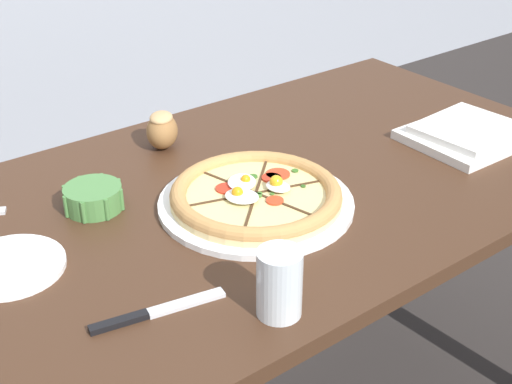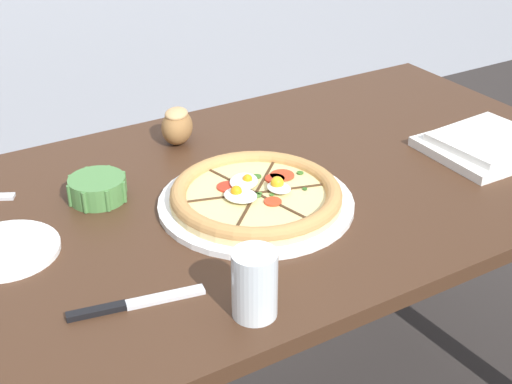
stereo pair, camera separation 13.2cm
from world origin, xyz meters
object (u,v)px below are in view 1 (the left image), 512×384
at_px(pizza, 256,196).
at_px(knife_main, 157,311).
at_px(napkin_folded, 467,133).
at_px(dining_table, 254,228).
at_px(ramekin_bowl, 93,197).
at_px(bread_piece_near, 162,129).
at_px(water_glass, 279,287).
at_px(side_saucer, 10,266).

bearing_deg(pizza, knife_main, -152.50).
xyz_separation_m(pizza, napkin_folded, (0.55, -0.06, -0.00)).
height_order(pizza, napkin_folded, pizza).
distance_m(dining_table, napkin_folded, 0.53).
relative_size(pizza, napkin_folded, 1.42).
relative_size(ramekin_bowl, bread_piece_near, 1.04).
xyz_separation_m(dining_table, bread_piece_near, (-0.05, 0.27, 0.14)).
bearing_deg(napkin_folded, dining_table, 167.11).
relative_size(pizza, knife_main, 1.75).
bearing_deg(water_glass, bread_piece_near, 75.14).
height_order(napkin_folded, bread_piece_near, bread_piece_near).
height_order(ramekin_bowl, bread_piece_near, bread_piece_near).
xyz_separation_m(napkin_folded, bread_piece_near, (-0.56, 0.38, 0.03)).
relative_size(pizza, side_saucer, 2.04).
distance_m(pizza, knife_main, 0.35).
distance_m(pizza, side_saucer, 0.45).
bearing_deg(side_saucer, ramekin_bowl, 25.51).
bearing_deg(dining_table, knife_main, -147.71).
bearing_deg(knife_main, ramekin_bowl, 90.14).
distance_m(napkin_folded, knife_main, 0.87).
bearing_deg(ramekin_bowl, side_saucer, -154.49).
distance_m(dining_table, knife_main, 0.43).
bearing_deg(water_glass, dining_table, 58.18).
bearing_deg(side_saucer, water_glass, -51.92).
height_order(dining_table, bread_piece_near, bread_piece_near).
bearing_deg(dining_table, bread_piece_near, 100.07).
xyz_separation_m(bread_piece_near, side_saucer, (-0.44, -0.24, -0.04)).
bearing_deg(napkin_folded, water_glass, -163.28).
distance_m(dining_table, bread_piece_near, 0.30).
height_order(ramekin_bowl, water_glass, water_glass).
height_order(bread_piece_near, water_glass, water_glass).
distance_m(knife_main, water_glass, 0.19).
relative_size(knife_main, water_glass, 1.94).
xyz_separation_m(napkin_folded, knife_main, (-0.86, -0.11, -0.01)).
bearing_deg(dining_table, ramekin_bowl, 157.71).
distance_m(bread_piece_near, water_glass, 0.62).
bearing_deg(water_glass, side_saucer, 128.08).
height_order(ramekin_bowl, knife_main, ramekin_bowl).
distance_m(pizza, water_glass, 0.32).
bearing_deg(dining_table, water_glass, -121.82).
bearing_deg(side_saucer, bread_piece_near, 29.13).
height_order(ramekin_bowl, side_saucer, ramekin_bowl).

